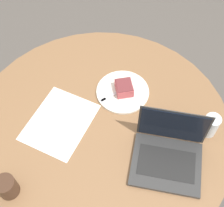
# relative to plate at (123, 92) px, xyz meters

# --- Properties ---
(ground_plane) EXTENTS (12.00, 12.00, 0.00)m
(ground_plane) POSITION_rel_plate_xyz_m (-0.21, 0.00, -0.73)
(ground_plane) COLOR #4C4742
(dining_table) EXTENTS (1.21, 1.21, 0.72)m
(dining_table) POSITION_rel_plate_xyz_m (-0.21, 0.00, -0.14)
(dining_table) COLOR brown
(dining_table) RESTS_ON ground_plane
(paper_document) EXTENTS (0.35, 0.29, 0.00)m
(paper_document) POSITION_rel_plate_xyz_m (-0.30, 0.17, -0.00)
(paper_document) COLOR white
(paper_document) RESTS_ON dining_table
(plate) EXTENTS (0.26, 0.26, 0.01)m
(plate) POSITION_rel_plate_xyz_m (0.00, 0.00, 0.00)
(plate) COLOR silver
(plate) RESTS_ON dining_table
(cake_slice) EXTENTS (0.12, 0.12, 0.05)m
(cake_slice) POSITION_rel_plate_xyz_m (0.00, -0.00, 0.03)
(cake_slice) COLOR #B74C51
(cake_slice) RESTS_ON plate
(fork) EXTENTS (0.16, 0.09, 0.00)m
(fork) POSITION_rel_plate_xyz_m (-0.05, 0.03, 0.01)
(fork) COLOR silver
(fork) RESTS_ON plate
(coffee_glass) EXTENTS (0.08, 0.08, 0.09)m
(coffee_glass) POSITION_rel_plate_xyz_m (-0.66, 0.15, 0.04)
(coffee_glass) COLOR #3D2619
(coffee_glass) RESTS_ON dining_table
(water_glass) EXTENTS (0.07, 0.07, 0.11)m
(water_glass) POSITION_rel_plate_xyz_m (0.00, -0.43, 0.05)
(water_glass) COLOR silver
(water_glass) RESTS_ON dining_table
(laptop) EXTENTS (0.33, 0.36, 0.23)m
(laptop) POSITION_rel_plate_xyz_m (-0.21, -0.33, 0.03)
(laptop) COLOR #2D2D2D
(laptop) RESTS_ON dining_table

